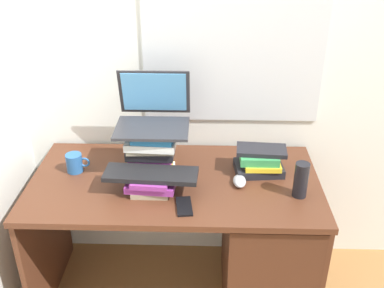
{
  "coord_description": "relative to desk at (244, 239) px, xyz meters",
  "views": [
    {
      "loc": [
        0.14,
        -1.81,
        1.89
      ],
      "look_at": [
        0.08,
        0.03,
        0.91
      ],
      "focal_mm": 42.28,
      "sensor_mm": 36.0,
      "label": 1
    }
  ],
  "objects": [
    {
      "name": "wall_back",
      "position": [
        -0.34,
        0.42,
        0.9
      ],
      "size": [
        6.0,
        0.06,
        2.6
      ],
      "color": "silver",
      "rests_on": "ground"
    },
    {
      "name": "desk",
      "position": [
        0.0,
        0.0,
        0.0
      ],
      "size": [
        1.38,
        0.7,
        0.73
      ],
      "color": "#4C2819",
      "rests_on": "ground"
    },
    {
      "name": "book_stack_tall",
      "position": [
        -0.46,
        0.11,
        0.45
      ],
      "size": [
        0.24,
        0.2,
        0.22
      ],
      "color": "white",
      "rests_on": "desk"
    },
    {
      "name": "book_stack_keyboard_riser",
      "position": [
        -0.45,
        -0.07,
        0.37
      ],
      "size": [
        0.23,
        0.19,
        0.08
      ],
      "color": "gray",
      "rests_on": "desk"
    },
    {
      "name": "book_stack_side",
      "position": [
        0.06,
        0.11,
        0.39
      ],
      "size": [
        0.25,
        0.18,
        0.13
      ],
      "color": "black",
      "rests_on": "desk"
    },
    {
      "name": "laptop",
      "position": [
        -0.45,
        0.17,
        0.61
      ],
      "size": [
        0.34,
        0.3,
        0.25
      ],
      "color": "#2D2D33",
      "rests_on": "book_stack_tall"
    },
    {
      "name": "keyboard",
      "position": [
        -0.45,
        -0.07,
        0.42
      ],
      "size": [
        0.43,
        0.16,
        0.02
      ],
      "primitive_type": "cube",
      "rotation": [
        0.0,
        0.0,
        -0.06
      ],
      "color": "black",
      "rests_on": "book_stack_keyboard_riser"
    },
    {
      "name": "computer_mouse",
      "position": [
        -0.04,
        -0.0,
        0.35
      ],
      "size": [
        0.06,
        0.1,
        0.04
      ],
      "primitive_type": "ellipsoid",
      "color": "#A5A8AD",
      "rests_on": "desk"
    },
    {
      "name": "mug",
      "position": [
        -0.84,
        0.09,
        0.38
      ],
      "size": [
        0.12,
        0.08,
        0.09
      ],
      "color": "#265999",
      "rests_on": "desk"
    },
    {
      "name": "water_bottle",
      "position": [
        0.22,
        -0.09,
        0.41
      ],
      "size": [
        0.06,
        0.06,
        0.17
      ],
      "primitive_type": "cylinder",
      "color": "black",
      "rests_on": "desk"
    },
    {
      "name": "cell_phone",
      "position": [
        -0.29,
        -0.19,
        0.33
      ],
      "size": [
        0.08,
        0.14,
        0.01
      ],
      "primitive_type": "cube",
      "rotation": [
        0.0,
        0.0,
        0.13
      ],
      "color": "black",
      "rests_on": "desk"
    }
  ]
}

